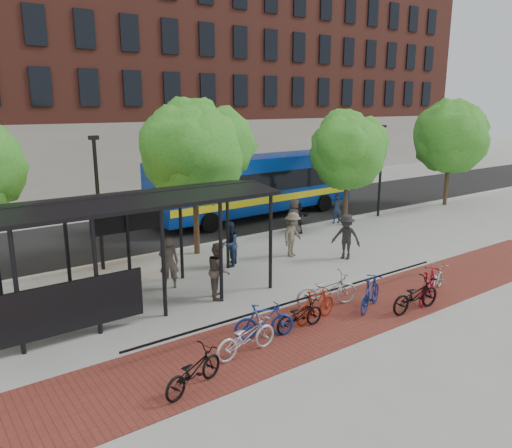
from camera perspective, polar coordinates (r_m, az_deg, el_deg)
ground at (r=20.70m, az=5.09°, el=-4.06°), size 160.00×160.00×0.00m
asphalt_street at (r=27.01m, az=-6.11°, el=0.12°), size 160.00×8.00×0.01m
curb at (r=23.71m, az=-1.26°, el=-1.57°), size 160.00×0.25×0.12m
brick_strip at (r=16.04m, az=11.53°, el=-9.64°), size 24.00×3.00×0.01m
bike_rack_rail at (r=15.77m, az=5.83°, el=-9.85°), size 12.00×0.05×0.95m
building_brick at (r=47.02m, az=-6.92°, el=18.04°), size 55.00×14.00×20.00m
bus_shelter at (r=15.49m, az=-16.73°, el=0.87°), size 10.60×3.07×3.60m
tree_b at (r=20.88m, az=-6.92°, el=8.55°), size 5.15×4.20×6.47m
tree_c at (r=26.47m, az=10.53°, el=8.58°), size 4.66×3.80×5.92m
tree_d at (r=33.54m, az=21.40°, el=9.61°), size 5.39×4.40×6.55m
lamp_post_left at (r=19.69m, az=-17.59°, el=2.68°), size 0.35×0.20×5.12m
lamp_post_right at (r=28.94m, az=14.06°, el=6.21°), size 0.35×0.20×5.12m
bus at (r=28.03m, az=0.04°, el=4.77°), size 12.77×3.44×3.42m
bike_0 at (r=11.67m, az=-7.16°, el=-16.29°), size 1.85×1.13×0.92m
bike_2 at (r=12.99m, az=-1.14°, el=-12.75°), size 1.91×0.78×0.98m
bike_3 at (r=13.81m, az=0.93°, el=-11.01°), size 1.73×1.05×1.01m
bike_4 at (r=14.38m, az=5.00°, el=-10.33°), size 1.68×0.61×0.88m
bike_5 at (r=14.94m, az=6.82°, el=-9.16°), size 1.71×0.66×1.00m
bike_6 at (r=16.01m, az=8.09°, el=-7.45°), size 2.19×1.33×1.09m
bike_7 at (r=16.01m, az=12.93°, el=-7.73°), size 1.81×1.17×1.06m
bike_8 at (r=16.27m, az=17.77°, el=-7.75°), size 1.99×0.79×1.03m
bike_9 at (r=17.13m, az=19.07°, el=-6.65°), size 1.89×1.10×1.10m
bike_10 at (r=18.09m, az=19.82°, el=-6.00°), size 1.77×1.11×0.88m
pedestrian_1 at (r=17.52m, az=-9.93°, el=-4.31°), size 0.81×0.70×1.86m
pedestrian_2 at (r=19.58m, az=-3.06°, el=-2.32°), size 1.10×1.09×1.79m
pedestrian_3 at (r=20.88m, az=4.21°, el=-1.20°), size 1.39×1.10×1.88m
pedestrian_5 at (r=24.58m, az=4.77°, el=0.71°), size 1.54×0.67×1.60m
pedestrian_6 at (r=24.47m, az=4.43°, el=0.85°), size 0.87×0.57×1.76m
pedestrian_7 at (r=27.01m, az=9.17°, el=1.73°), size 0.65×0.51×1.58m
pedestrian_8 at (r=16.50m, az=-4.29°, el=-5.29°), size 1.04×1.13×1.86m
pedestrian_9 at (r=20.81m, az=10.26°, el=-1.44°), size 1.15×1.40×1.88m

